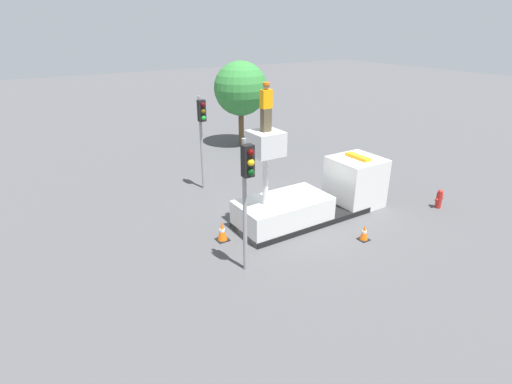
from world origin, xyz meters
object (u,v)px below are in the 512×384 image
object	(u,v)px
bucket_truck	(317,196)
traffic_cone_rear	(222,231)
worker	(266,107)
traffic_light_across	(202,125)
traffic_light_pole	(247,181)
tree_left_bg	(241,89)
traffic_cone_curbside	(364,233)
fire_hydrant	(439,199)

from	to	relation	value
bucket_truck	traffic_cone_rear	xyz separation A→B (m)	(-4.45, 0.28, -0.54)
worker	traffic_light_across	size ratio (longest dim) A/B	0.38
worker	traffic_light_pole	bearing A→B (deg)	-135.06
bucket_truck	tree_left_bg	bearing A→B (deg)	75.80
traffic_cone_curbside	tree_left_bg	bearing A→B (deg)	79.24
traffic_cone_curbside	tree_left_bg	distance (m)	14.65
bucket_truck	traffic_light_pole	bearing A→B (deg)	-156.52
worker	traffic_cone_rear	size ratio (longest dim) A/B	2.23
bucket_truck	fire_hydrant	xyz separation A→B (m)	(5.27, -2.35, -0.48)
worker	traffic_cone_rear	bearing A→B (deg)	171.08
worker	traffic_light_across	xyz separation A→B (m)	(-0.11, 5.36, -1.71)
traffic_light_across	traffic_cone_curbside	world-z (taller)	traffic_light_across
worker	traffic_cone_curbside	bearing A→B (deg)	-42.57
traffic_light_pole	bucket_truck	bearing A→B (deg)	23.48
traffic_light_pole	traffic_light_across	size ratio (longest dim) A/B	0.99
worker	traffic_cone_curbside	xyz separation A→B (m)	(2.87, -2.64, -4.71)
fire_hydrant	traffic_cone_rear	xyz separation A→B (m)	(-9.72, 2.63, -0.06)
traffic_light_pole	traffic_cone_curbside	distance (m)	5.77
bucket_truck	tree_left_bg	world-z (taller)	tree_left_bg
traffic_cone_rear	worker	bearing A→B (deg)	-8.92
traffic_light_across	fire_hydrant	xyz separation A→B (m)	(8.04, -7.70, -2.87)
fire_hydrant	worker	bearing A→B (deg)	163.52
traffic_cone_rear	traffic_light_pole	bearing A→B (deg)	-96.27
tree_left_bg	fire_hydrant	bearing A→B (deg)	-80.04
traffic_light_pole	tree_left_bg	world-z (taller)	tree_left_bg
traffic_light_pole	traffic_light_across	distance (m)	7.65
worker	traffic_light_pole	size ratio (longest dim) A/B	0.38
traffic_light_across	traffic_cone_rear	world-z (taller)	traffic_light_across
worker	traffic_cone_rear	world-z (taller)	worker
worker	fire_hydrant	bearing A→B (deg)	-16.48
traffic_cone_curbside	tree_left_bg	world-z (taller)	tree_left_bg
tree_left_bg	traffic_cone_rear	bearing A→B (deg)	-123.50
traffic_cone_rear	traffic_cone_curbside	xyz separation A→B (m)	(4.66, -2.92, -0.07)
fire_hydrant	traffic_cone_curbside	distance (m)	5.07
bucket_truck	fire_hydrant	bearing A→B (deg)	-23.99
traffic_light_pole	traffic_light_across	bearing A→B (deg)	75.32
traffic_light_pole	tree_left_bg	bearing A→B (deg)	60.49
worker	tree_left_bg	bearing A→B (deg)	64.02
traffic_light_pole	traffic_cone_curbside	bearing A→B (deg)	-6.86
traffic_light_pole	fire_hydrant	bearing A→B (deg)	-1.73
traffic_cone_rear	traffic_cone_curbside	world-z (taller)	traffic_cone_rear
worker	tree_left_bg	distance (m)	12.67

